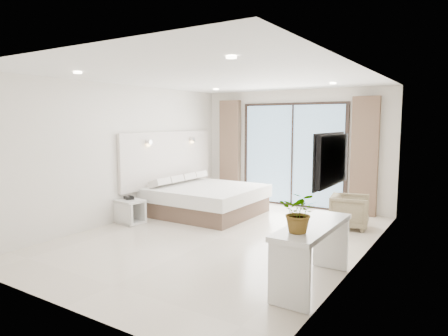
{
  "coord_description": "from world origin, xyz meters",
  "views": [
    {
      "loc": [
        3.64,
        -5.61,
        1.99
      ],
      "look_at": [
        -0.2,
        0.4,
        1.15
      ],
      "focal_mm": 32.0,
      "sensor_mm": 36.0,
      "label": 1
    }
  ],
  "objects": [
    {
      "name": "ground",
      "position": [
        0.0,
        0.0,
        0.0
      ],
      "size": [
        6.2,
        6.2,
        0.0
      ],
      "primitive_type": "plane",
      "color": "beige",
      "rests_on": "ground"
    },
    {
      "name": "phone",
      "position": [
        -2.07,
        -0.13,
        0.49
      ],
      "size": [
        0.22,
        0.19,
        0.06
      ],
      "primitive_type": "cube",
      "rotation": [
        0.0,
        0.0,
        -0.3
      ],
      "color": "black",
      "rests_on": "nightstand"
    },
    {
      "name": "room_shell",
      "position": [
        -0.2,
        0.87,
        1.58
      ],
      "size": [
        4.62,
        6.22,
        2.72
      ],
      "color": "silver",
      "rests_on": "ground"
    },
    {
      "name": "armchair",
      "position": [
        1.69,
        1.81,
        0.34
      ],
      "size": [
        0.74,
        0.77,
        0.68
      ],
      "primitive_type": "imported",
      "rotation": [
        0.0,
        0.0,
        1.76
      ],
      "color": "#7F7253",
      "rests_on": "ground"
    },
    {
      "name": "plant",
      "position": [
        2.04,
        -1.57,
        0.95
      ],
      "size": [
        0.46,
        0.5,
        0.36
      ],
      "primitive_type": "imported",
      "rotation": [
        0.0,
        0.0,
        0.11
      ],
      "color": "#33662D",
      "rests_on": "console_desk"
    },
    {
      "name": "console_desk",
      "position": [
        2.04,
        -1.13,
        0.56
      ],
      "size": [
        0.49,
        1.55,
        0.77
      ],
      "color": "silver",
      "rests_on": "ground"
    },
    {
      "name": "bed",
      "position": [
        -1.24,
        1.3,
        0.31
      ],
      "size": [
        2.13,
        2.03,
        0.74
      ],
      "color": "brown",
      "rests_on": "ground"
    },
    {
      "name": "nightstand",
      "position": [
        -2.02,
        -0.16,
        0.23
      ],
      "size": [
        0.56,
        0.49,
        0.46
      ],
      "rotation": [
        0.0,
        0.0,
        -0.16
      ],
      "color": "silver",
      "rests_on": "ground"
    }
  ]
}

